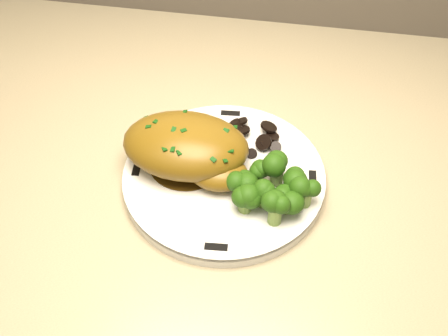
% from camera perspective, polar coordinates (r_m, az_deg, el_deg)
% --- Properties ---
extents(counter, '(2.00, 0.66, 0.99)m').
position_cam_1_polar(counter, '(1.14, -19.13, -11.76)').
color(counter, '#4C3722').
rests_on(counter, ground).
extents(plate, '(0.30, 0.30, 0.02)m').
position_cam_1_polar(plate, '(0.66, 0.00, -1.03)').
color(plate, silver).
rests_on(plate, counter).
extents(rim_accent_0, '(0.03, 0.01, 0.00)m').
position_cam_1_polar(rim_accent_0, '(0.73, 0.66, 5.56)').
color(rim_accent_0, black).
rests_on(rim_accent_0, plate).
extents(rim_accent_1, '(0.01, 0.03, 0.00)m').
position_cam_1_polar(rim_accent_1, '(0.67, -8.84, -0.00)').
color(rim_accent_1, black).
rests_on(rim_accent_1, plate).
extents(rim_accent_2, '(0.03, 0.01, 0.00)m').
position_cam_1_polar(rim_accent_2, '(0.59, -0.81, -8.04)').
color(rim_accent_2, black).
rests_on(rim_accent_2, plate).
extents(rim_accent_3, '(0.01, 0.03, 0.00)m').
position_cam_1_polar(rim_accent_3, '(0.66, 8.99, -1.08)').
color(rim_accent_3, black).
rests_on(rim_accent_3, plate).
extents(gravy_pool, '(0.09, 0.09, 0.00)m').
position_cam_1_polar(gravy_pool, '(0.67, -3.80, 0.59)').
color(gravy_pool, '#352309').
rests_on(gravy_pool, plate).
extents(chicken_breast, '(0.15, 0.10, 0.06)m').
position_cam_1_polar(chicken_breast, '(0.64, -3.54, 1.99)').
color(chicken_breast, brown).
rests_on(chicken_breast, plate).
extents(mushroom_pile, '(0.08, 0.06, 0.02)m').
position_cam_1_polar(mushroom_pile, '(0.69, 2.39, 2.90)').
color(mushroom_pile, black).
rests_on(mushroom_pile, plate).
extents(broccoli_florets, '(0.09, 0.08, 0.04)m').
position_cam_1_polar(broccoli_florets, '(0.62, 4.91, -2.09)').
color(broccoli_florets, olive).
rests_on(broccoli_florets, plate).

